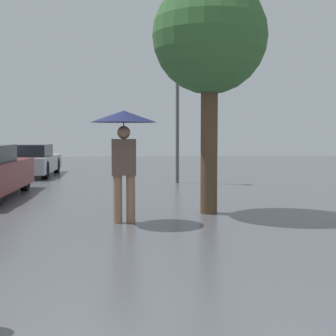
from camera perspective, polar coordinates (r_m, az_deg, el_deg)
name	(u,v)px	position (r m, az deg, el deg)	size (l,w,h in m)	color
pedestrian	(124,133)	(7.89, -5.41, 4.31)	(1.12, 1.12, 1.90)	#9E7051
parked_car_farthest	(29,161)	(17.75, -16.61, 0.83)	(1.78, 4.12, 1.14)	#9EA3A8
tree	(210,39)	(9.04, 5.11, 15.39)	(2.14, 2.14, 4.40)	brown
street_lamp	(177,73)	(14.63, 1.16, 11.46)	(0.37, 0.37, 4.74)	#515456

